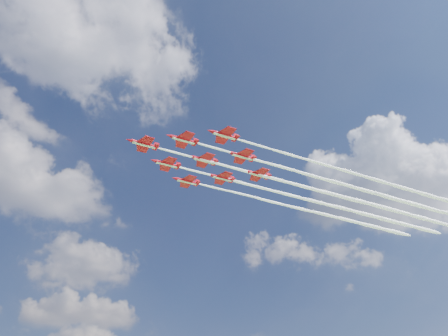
% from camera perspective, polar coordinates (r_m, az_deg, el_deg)
% --- Properties ---
extents(jet_lead, '(112.79, 8.49, 2.49)m').
position_cam_1_polar(jet_lead, '(151.17, 9.10, -2.06)').
color(jet_lead, red).
extents(jet_row2_port, '(112.79, 8.49, 2.49)m').
position_cam_1_polar(jet_row2_port, '(151.67, 13.67, -1.60)').
color(jet_row2_port, red).
extents(jet_row2_starb, '(112.79, 8.49, 2.49)m').
position_cam_1_polar(jet_row2_starb, '(161.34, 10.56, -4.00)').
color(jet_row2_starb, red).
extents(jet_row3_port, '(112.79, 8.49, 2.49)m').
position_cam_1_polar(jet_row3_port, '(153.14, 18.18, -1.14)').
color(jet_row3_port, red).
extents(jet_row3_centre, '(112.79, 8.49, 2.49)m').
position_cam_1_polar(jet_row3_centre, '(162.08, 14.84, -3.56)').
color(jet_row3_centre, red).
extents(jet_row3_starb, '(112.79, 8.49, 2.49)m').
position_cam_1_polar(jet_row3_starb, '(171.77, 11.86, -5.70)').
color(jet_row3_starb, red).
extents(jet_row4_port, '(112.79, 8.49, 2.49)m').
position_cam_1_polar(jet_row4_port, '(163.72, 19.06, -3.11)').
color(jet_row4_port, red).
extents(jet_row4_starb, '(112.79, 8.49, 2.49)m').
position_cam_1_polar(jet_row4_starb, '(172.72, 15.88, -5.28)').
color(jet_row4_starb, red).
extents(jet_tail, '(112.79, 8.49, 2.49)m').
position_cam_1_polar(jet_tail, '(174.51, 19.83, -4.83)').
color(jet_tail, red).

